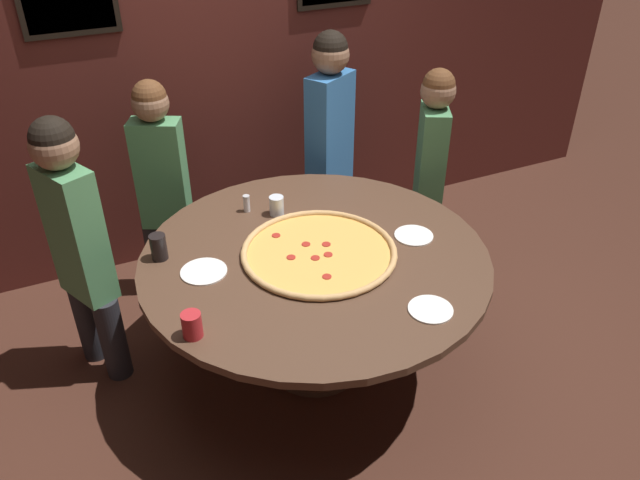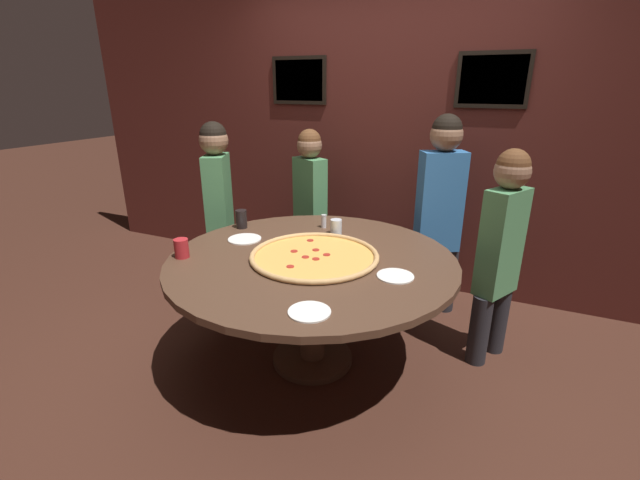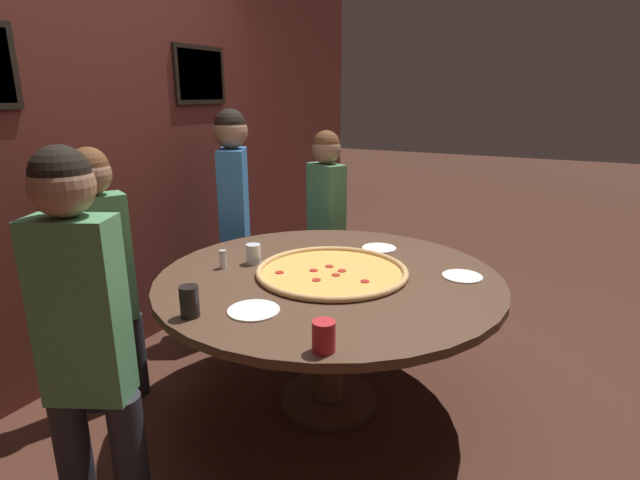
{
  "view_description": "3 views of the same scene",
  "coord_description": "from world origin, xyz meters",
  "px_view_note": "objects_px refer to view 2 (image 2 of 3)",
  "views": [
    {
      "loc": [
        -1.06,
        -2.32,
        2.49
      ],
      "look_at": [
        0.02,
        -0.01,
        0.82
      ],
      "focal_mm": 35.0,
      "sensor_mm": 36.0,
      "label": 1
    },
    {
      "loc": [
        1.04,
        -2.15,
        1.72
      ],
      "look_at": [
        0.06,
        -0.01,
        0.86
      ],
      "focal_mm": 24.0,
      "sensor_mm": 36.0,
      "label": 2
    },
    {
      "loc": [
        -2.13,
        -1.05,
        1.62
      ],
      "look_at": [
        0.03,
        0.07,
        0.91
      ],
      "focal_mm": 28.0,
      "sensor_mm": 36.0,
      "label": 3
    }
  ],
  "objects_px": {
    "white_plate_left_side": "(309,312)",
    "white_plate_near_front": "(245,239)",
    "white_plate_beside_cup": "(395,276)",
    "drink_cup_beside_pizza": "(181,248)",
    "drink_cup_by_shaker": "(336,227)",
    "diner_side_left": "(501,247)",
    "diner_far_left": "(310,201)",
    "drink_cup_far_left": "(241,219)",
    "diner_far_right": "(219,204)",
    "condiment_shaker": "(324,221)",
    "giant_pizza": "(314,256)",
    "dining_table": "(312,274)",
    "diner_centre_back": "(439,206)"
  },
  "relations": [
    {
      "from": "giant_pizza",
      "to": "drink_cup_beside_pizza",
      "type": "height_order",
      "value": "drink_cup_beside_pizza"
    },
    {
      "from": "diner_far_right",
      "to": "drink_cup_far_left",
      "type": "bearing_deg",
      "value": -145.19
    },
    {
      "from": "drink_cup_far_left",
      "to": "diner_far_right",
      "type": "xyz_separation_m",
      "value": [
        -0.35,
        0.2,
        0.02
      ]
    },
    {
      "from": "drink_cup_by_shaker",
      "to": "drink_cup_far_left",
      "type": "bearing_deg",
      "value": -167.34
    },
    {
      "from": "dining_table",
      "to": "diner_far_left",
      "type": "relative_size",
      "value": 1.26
    },
    {
      "from": "white_plate_left_side",
      "to": "diner_centre_back",
      "type": "height_order",
      "value": "diner_centre_back"
    },
    {
      "from": "drink_cup_beside_pizza",
      "to": "white_plate_left_side",
      "type": "xyz_separation_m",
      "value": [
        0.99,
        -0.28,
        -0.05
      ]
    },
    {
      "from": "white_plate_beside_cup",
      "to": "diner_far_right",
      "type": "relative_size",
      "value": 0.14
    },
    {
      "from": "white_plate_beside_cup",
      "to": "diner_far_right",
      "type": "height_order",
      "value": "diner_far_right"
    },
    {
      "from": "drink_cup_by_shaker",
      "to": "white_plate_beside_cup",
      "type": "bearing_deg",
      "value": -42.39
    },
    {
      "from": "white_plate_near_front",
      "to": "diner_far_left",
      "type": "bearing_deg",
      "value": 88.38
    },
    {
      "from": "white_plate_beside_cup",
      "to": "dining_table",
      "type": "bearing_deg",
      "value": 172.83
    },
    {
      "from": "white_plate_beside_cup",
      "to": "white_plate_left_side",
      "type": "xyz_separation_m",
      "value": [
        -0.26,
        -0.54,
        0.0
      ]
    },
    {
      "from": "white_plate_left_side",
      "to": "white_plate_beside_cup",
      "type": "bearing_deg",
      "value": 64.72
    },
    {
      "from": "drink_cup_by_shaker",
      "to": "white_plate_beside_cup",
      "type": "relative_size",
      "value": 0.53
    },
    {
      "from": "drink_cup_by_shaker",
      "to": "diner_far_left",
      "type": "bearing_deg",
      "value": 129.38
    },
    {
      "from": "drink_cup_beside_pizza",
      "to": "white_plate_near_front",
      "type": "xyz_separation_m",
      "value": [
        0.17,
        0.42,
        -0.05
      ]
    },
    {
      "from": "drink_cup_beside_pizza",
      "to": "white_plate_left_side",
      "type": "bearing_deg",
      "value": -15.82
    },
    {
      "from": "diner_centre_back",
      "to": "diner_side_left",
      "type": "xyz_separation_m",
      "value": [
        0.46,
        -0.48,
        -0.09
      ]
    },
    {
      "from": "dining_table",
      "to": "drink_cup_beside_pizza",
      "type": "height_order",
      "value": "drink_cup_beside_pizza"
    },
    {
      "from": "diner_far_left",
      "to": "diner_side_left",
      "type": "distance_m",
      "value": 1.62
    },
    {
      "from": "diner_far_right",
      "to": "diner_side_left",
      "type": "xyz_separation_m",
      "value": [
        2.08,
        0.04,
        -0.05
      ]
    },
    {
      "from": "giant_pizza",
      "to": "condiment_shaker",
      "type": "xyz_separation_m",
      "value": [
        -0.18,
        0.55,
        0.04
      ]
    },
    {
      "from": "condiment_shaker",
      "to": "diner_side_left",
      "type": "height_order",
      "value": "diner_side_left"
    },
    {
      "from": "drink_cup_far_left",
      "to": "diner_centre_back",
      "type": "bearing_deg",
      "value": 29.48
    },
    {
      "from": "drink_cup_by_shaker",
      "to": "diner_centre_back",
      "type": "bearing_deg",
      "value": 43.6
    },
    {
      "from": "white_plate_beside_cup",
      "to": "diner_side_left",
      "type": "distance_m",
      "value": 0.78
    },
    {
      "from": "white_plate_beside_cup",
      "to": "white_plate_near_front",
      "type": "bearing_deg",
      "value": 171.82
    },
    {
      "from": "drink_cup_far_left",
      "to": "drink_cup_beside_pizza",
      "type": "relative_size",
      "value": 1.14
    },
    {
      "from": "white_plate_left_side",
      "to": "diner_far_left",
      "type": "bearing_deg",
      "value": 115.71
    },
    {
      "from": "drink_cup_by_shaker",
      "to": "condiment_shaker",
      "type": "relative_size",
      "value": 1.09
    },
    {
      "from": "giant_pizza",
      "to": "diner_centre_back",
      "type": "height_order",
      "value": "diner_centre_back"
    },
    {
      "from": "diner_centre_back",
      "to": "diner_side_left",
      "type": "height_order",
      "value": "diner_centre_back"
    },
    {
      "from": "diner_far_left",
      "to": "diner_centre_back",
      "type": "bearing_deg",
      "value": -155.19
    },
    {
      "from": "drink_cup_beside_pizza",
      "to": "drink_cup_far_left",
      "type": "bearing_deg",
      "value": 89.52
    },
    {
      "from": "drink_cup_by_shaker",
      "to": "white_plate_near_front",
      "type": "distance_m",
      "value": 0.63
    },
    {
      "from": "drink_cup_by_shaker",
      "to": "white_plate_left_side",
      "type": "distance_m",
      "value": 1.09
    },
    {
      "from": "drink_cup_beside_pizza",
      "to": "white_plate_near_front",
      "type": "distance_m",
      "value": 0.45
    },
    {
      "from": "drink_cup_by_shaker",
      "to": "condiment_shaker",
      "type": "xyz_separation_m",
      "value": [
        -0.14,
        0.1,
        -0.0
      ]
    },
    {
      "from": "white_plate_left_side",
      "to": "white_plate_near_front",
      "type": "bearing_deg",
      "value": 139.7
    },
    {
      "from": "giant_pizza",
      "to": "white_plate_left_side",
      "type": "height_order",
      "value": "giant_pizza"
    },
    {
      "from": "white_plate_left_side",
      "to": "diner_far_left",
      "type": "height_order",
      "value": "diner_far_left"
    },
    {
      "from": "giant_pizza",
      "to": "diner_far_right",
      "type": "relative_size",
      "value": 0.53
    },
    {
      "from": "drink_cup_by_shaker",
      "to": "condiment_shaker",
      "type": "bearing_deg",
      "value": 144.12
    },
    {
      "from": "giant_pizza",
      "to": "condiment_shaker",
      "type": "relative_size",
      "value": 8.01
    },
    {
      "from": "dining_table",
      "to": "condiment_shaker",
      "type": "distance_m",
      "value": 0.59
    },
    {
      "from": "drink_cup_beside_pizza",
      "to": "drink_cup_by_shaker",
      "type": "bearing_deg",
      "value": 48.55
    },
    {
      "from": "dining_table",
      "to": "drink_cup_by_shaker",
      "type": "relative_size",
      "value": 16.36
    },
    {
      "from": "drink_cup_far_left",
      "to": "diner_side_left",
      "type": "xyz_separation_m",
      "value": [
        1.73,
        0.24,
        -0.02
      ]
    },
    {
      "from": "diner_far_right",
      "to": "dining_table",
      "type": "bearing_deg",
      "value": -140.26
    }
  ]
}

